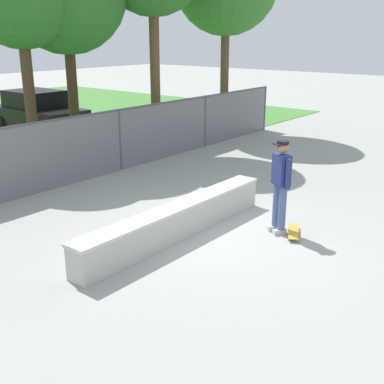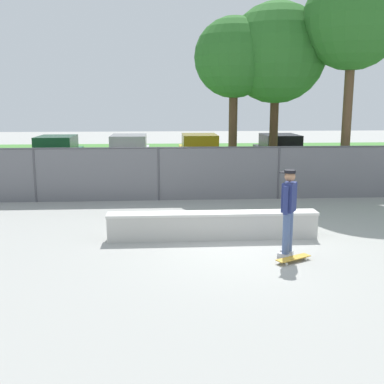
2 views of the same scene
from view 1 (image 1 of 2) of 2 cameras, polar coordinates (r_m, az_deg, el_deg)
ground_plane at (r=9.62m, az=4.10°, el=-4.93°), size 80.00×80.00×0.00m
concrete_ledge at (r=9.38m, az=-1.71°, el=-3.38°), size 4.97×0.50×0.64m
skateboarder at (r=9.50m, az=10.32°, el=1.13°), size 0.41×0.53×1.84m
skateboard at (r=9.73m, az=11.76°, el=-4.55°), size 0.80×0.56×0.09m
chainlink_fence at (r=12.78m, az=-14.92°, el=4.82°), size 19.86×0.07×1.75m
car_black at (r=20.15m, az=-17.63°, el=8.91°), size 2.03×4.20×1.66m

